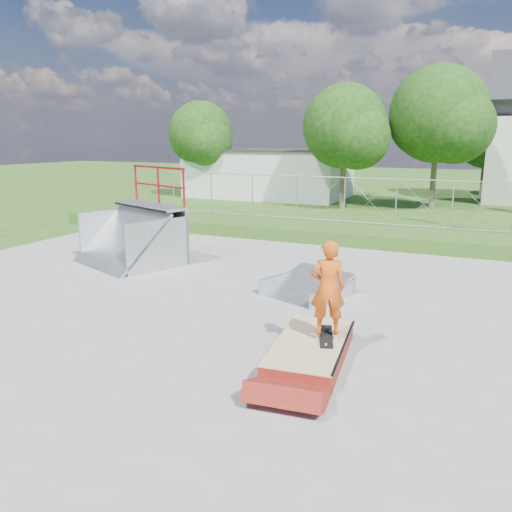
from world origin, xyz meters
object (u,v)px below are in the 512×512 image
at_px(flat_bank_ramp, 306,286).
at_px(skater, 328,292).
at_px(quarter_pipe, 127,217).
at_px(grind_box, 310,351).

xyz_separation_m(flat_bank_ramp, skater, (1.45, -3.29, 0.97)).
bearing_deg(skater, quarter_pipe, -52.77).
bearing_deg(quarter_pipe, flat_bank_ramp, 13.91).
bearing_deg(grind_box, flat_bank_ramp, 103.92).
bearing_deg(skater, flat_bank_ramp, -89.91).
distance_m(grind_box, quarter_pipe, 8.54).
distance_m(grind_box, flat_bank_ramp, 3.69).
bearing_deg(flat_bank_ramp, grind_box, -49.30).
relative_size(flat_bank_ramp, skater, 1.08).
height_order(grind_box, flat_bank_ramp, flat_bank_ramp).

